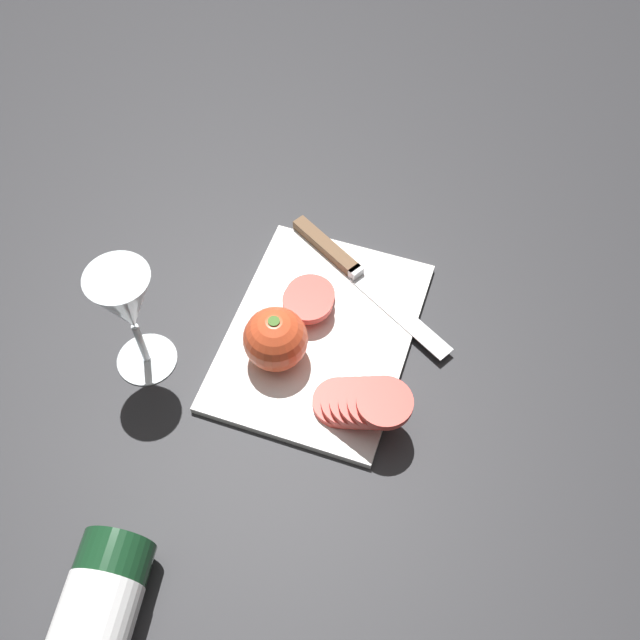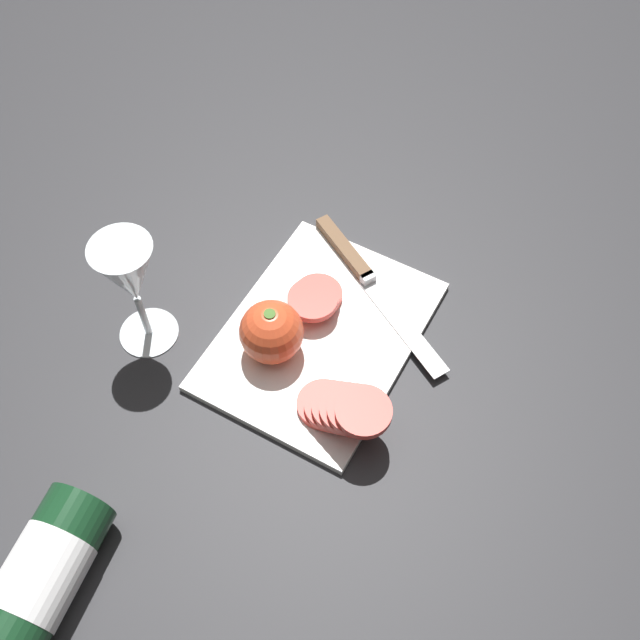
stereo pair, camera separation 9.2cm
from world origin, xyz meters
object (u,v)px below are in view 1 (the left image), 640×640
at_px(wine_glass, 127,306).
at_px(whole_tomato, 276,339).
at_px(knife, 342,261).
at_px(tomato_slice_stack_near, 309,299).
at_px(tomato_slice_stack_far, 361,403).

bearing_deg(wine_glass, whole_tomato, 108.47).
relative_size(knife, tomato_slice_stack_near, 3.00).
distance_m(knife, tomato_slice_stack_far, 0.23).
bearing_deg(knife, wine_glass, -101.25).
distance_m(whole_tomato, tomato_slice_stack_near, 0.09).
distance_m(wine_glass, tomato_slice_stack_far, 0.29).
xyz_separation_m(whole_tomato, tomato_slice_stack_near, (-0.09, 0.01, -0.03)).
height_order(tomato_slice_stack_near, tomato_slice_stack_far, tomato_slice_stack_far).
distance_m(wine_glass, knife, 0.30).
xyz_separation_m(wine_glass, tomato_slice_stack_far, (-0.01, 0.28, -0.08)).
height_order(whole_tomato, tomato_slice_stack_near, whole_tomato).
bearing_deg(whole_tomato, tomato_slice_stack_near, 171.59).
relative_size(wine_glass, tomato_slice_stack_far, 1.45).
height_order(knife, tomato_slice_stack_far, tomato_slice_stack_far).
bearing_deg(wine_glass, knife, 139.04).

